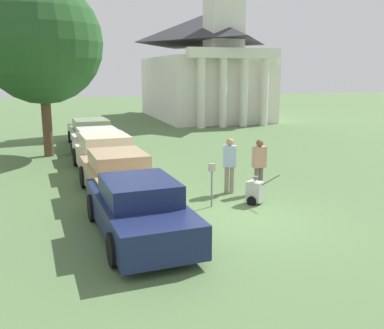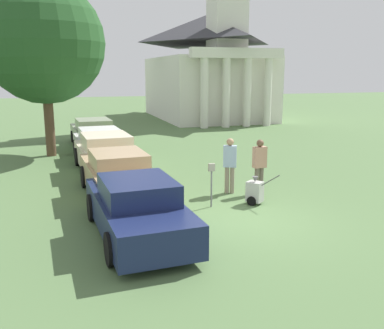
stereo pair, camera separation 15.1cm
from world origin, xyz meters
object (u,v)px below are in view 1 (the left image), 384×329
object	(u,v)px
parked_car_white	(98,144)
church	(205,53)
person_worker	(230,162)
person_supervisor	(259,163)
parked_car_sage	(91,134)
equipment_cart	(255,191)
parked_car_cream	(105,155)
parked_car_navy	(138,209)
parking_meter	(212,177)
parked_car_tan	(118,175)

from	to	relation	value
parked_car_white	church	xyz separation A→B (m)	(10.40, 14.95, 4.70)
person_worker	person_supervisor	distance (m)	0.95
parked_car_sage	equipment_cart	bearing A→B (deg)	-75.67
person_supervisor	parked_car_cream	bearing A→B (deg)	-49.87
parked_car_navy	parked_car_sage	xyz separation A→B (m)	(0.00, 13.31, -0.00)
parked_car_cream	parking_meter	world-z (taller)	parked_car_cream
parked_car_tan	person_supervisor	size ratio (longest dim) A/B	2.79
parked_car_sage	person_worker	bearing A→B (deg)	-74.93
parked_car_white	parked_car_sage	world-z (taller)	parked_car_sage
person_worker	person_supervisor	bearing A→B (deg)	-174.37
parked_car_navy	parked_car_tan	xyz separation A→B (m)	(-0.00, 3.44, 0.02)
church	parked_car_tan	bearing A→B (deg)	-116.01
parked_car_cream	person_supervisor	bearing A→B (deg)	-48.84
parked_car_cream	person_supervisor	world-z (taller)	person_supervisor
parked_car_tan	parking_meter	xyz separation A→B (m)	(2.45, -1.85, 0.21)
parked_car_tan	parking_meter	world-z (taller)	parked_car_tan
parked_car_tan	parked_car_white	size ratio (longest dim) A/B	1.03
parked_car_navy	parking_meter	xyz separation A→B (m)	(2.45, 1.59, 0.23)
parked_car_navy	person_supervisor	size ratio (longest dim) A/B	2.71
parked_car_navy	parked_car_cream	size ratio (longest dim) A/B	0.91
person_supervisor	church	bearing A→B (deg)	-109.43
parked_car_navy	parked_car_tan	size ratio (longest dim) A/B	0.97
person_worker	parked_car_cream	bearing A→B (deg)	-26.03
parked_car_navy	church	xyz separation A→B (m)	(10.40, 24.75, 4.68)
parked_car_cream	equipment_cart	distance (m)	6.68
parked_car_white	church	bearing A→B (deg)	51.87
parked_car_sage	parking_meter	bearing A→B (deg)	-81.51
parking_meter	equipment_cart	distance (m)	1.42
parked_car_tan	person_worker	world-z (taller)	person_worker
parked_car_tan	parked_car_cream	distance (m)	3.53
parked_car_white	equipment_cart	bearing A→B (deg)	-69.01
parked_car_white	equipment_cart	distance (m)	9.16
parked_car_sage	equipment_cart	xyz separation A→B (m)	(3.77, -11.85, -0.29)
parked_car_navy	parked_car_white	world-z (taller)	parked_car_navy
parked_car_cream	person_supervisor	xyz separation A→B (m)	(4.39, -4.48, 0.30)
parked_car_cream	person_worker	world-z (taller)	person_worker
parked_car_navy	parked_car_cream	bearing A→B (deg)	86.69
parked_car_sage	person_worker	world-z (taller)	person_worker
person_worker	equipment_cart	bearing A→B (deg)	125.65
equipment_cart	parked_car_white	bearing A→B (deg)	75.53
parked_car_sage	person_supervisor	bearing A→B (deg)	-71.20
church	parked_car_cream	bearing A→B (deg)	-120.31
parked_car_cream	parked_car_tan	bearing A→B (deg)	-93.31
equipment_cart	parked_car_sage	bearing A→B (deg)	68.87
parked_car_navy	parked_car_sage	world-z (taller)	parked_car_sage
parked_car_sage	parked_car_cream	bearing A→B (deg)	-93.30
parking_meter	person_worker	distance (m)	1.60
parked_car_navy	parked_car_tan	world-z (taller)	parked_car_tan
parked_car_cream	equipment_cart	xyz separation A→B (m)	(3.77, -5.51, -0.32)
person_worker	person_supervisor	size ratio (longest dim) A/B	1.02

